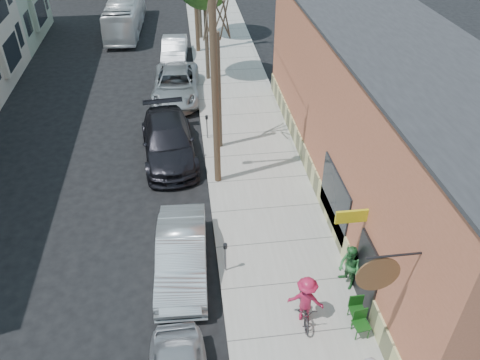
{
  "coord_description": "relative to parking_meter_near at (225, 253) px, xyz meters",
  "views": [
    {
      "loc": [
        1.31,
        -10.36,
        12.35
      ],
      "look_at": [
        3.18,
        4.21,
        1.5
      ],
      "focal_mm": 35.0,
      "sensor_mm": 36.0,
      "label": 1
    }
  ],
  "objects": [
    {
      "name": "ground",
      "position": [
        -2.25,
        -0.86,
        -0.98
      ],
      "size": [
        120.0,
        120.0,
        0.0
      ],
      "primitive_type": "plane",
      "color": "black"
    },
    {
      "name": "sidewalk",
      "position": [
        2.0,
        10.14,
        -0.91
      ],
      "size": [
        4.5,
        58.0,
        0.15
      ],
      "primitive_type": "cube",
      "color": "#9F9C93",
      "rests_on": "ground"
    },
    {
      "name": "cafe_building",
      "position": [
        6.74,
        4.14,
        2.32
      ],
      "size": [
        6.6,
        20.2,
        6.61
      ],
      "color": "#B36042",
      "rests_on": "ground"
    },
    {
      "name": "parking_meter_near",
      "position": [
        0.0,
        0.0,
        0.0
      ],
      "size": [
        0.14,
        0.14,
        1.24
      ],
      "color": "slate",
      "rests_on": "sidewalk"
    },
    {
      "name": "parking_meter_far",
      "position": [
        0.0,
        8.93,
        0.0
      ],
      "size": [
        0.14,
        0.14,
        1.24
      ],
      "color": "slate",
      "rests_on": "sidewalk"
    },
    {
      "name": "utility_pole_near",
      "position": [
        0.14,
        5.31,
        4.43
      ],
      "size": [
        3.57,
        0.28,
        10.0
      ],
      "color": "#503A28",
      "rests_on": "sidewalk"
    },
    {
      "name": "tree_bare",
      "position": [
        0.55,
        8.1,
        1.97
      ],
      "size": [
        0.24,
        0.24,
        5.61
      ],
      "color": "#44392C",
      "rests_on": "sidewalk"
    },
    {
      "name": "patio_chair_a",
      "position": [
        3.8,
        -2.58,
        -0.39
      ],
      "size": [
        0.5,
        0.5,
        0.88
      ],
      "primitive_type": null,
      "rotation": [
        0.0,
        0.0,
        -0.0
      ],
      "color": "#124212",
      "rests_on": "sidewalk"
    },
    {
      "name": "patio_chair_b",
      "position": [
        3.76,
        -3.09,
        -0.39
      ],
      "size": [
        0.56,
        0.56,
        0.88
      ],
      "primitive_type": null,
      "rotation": [
        0.0,
        0.0,
        0.14
      ],
      "color": "#124212",
      "rests_on": "sidewalk"
    },
    {
      "name": "patron_green",
      "position": [
        3.95,
        -1.18,
        0.01
      ],
      "size": [
        0.85,
        0.97,
        1.68
      ],
      "primitive_type": "imported",
      "rotation": [
        0.0,
        0.0,
        -1.28
      ],
      "color": "#2B6C33",
      "rests_on": "sidewalk"
    },
    {
      "name": "cyclist",
      "position": [
        2.22,
        -2.3,
        0.03
      ],
      "size": [
        1.26,
        0.99,
        1.72
      ],
      "primitive_type": "imported",
      "rotation": [
        0.0,
        0.0,
        2.78
      ],
      "color": "#A01739",
      "rests_on": "sidewalk"
    },
    {
      "name": "cyclist_bike",
      "position": [
        2.22,
        -2.3,
        -0.41
      ],
      "size": [
        0.7,
        1.65,
        0.84
      ],
      "primitive_type": "imported",
      "rotation": [
        0.0,
        0.0,
        -0.09
      ],
      "color": "black",
      "rests_on": "sidewalk"
    },
    {
      "name": "car_1",
      "position": [
        -1.47,
        0.29,
        -0.2
      ],
      "size": [
        1.87,
        4.82,
        1.57
      ],
      "primitive_type": "imported",
      "rotation": [
        0.0,
        0.0,
        -0.05
      ],
      "color": "silver",
      "rests_on": "ground"
    },
    {
      "name": "car_2",
      "position": [
        -1.89,
        7.73,
        -0.14
      ],
      "size": [
        2.82,
        5.97,
        1.68
      ],
      "primitive_type": "imported",
      "rotation": [
        0.0,
        0.0,
        0.08
      ],
      "color": "black",
      "rests_on": "ground"
    },
    {
      "name": "car_3",
      "position": [
        -1.45,
        13.95,
        -0.2
      ],
      "size": [
        2.91,
        5.78,
        1.57
      ],
      "primitive_type": "imported",
      "rotation": [
        0.0,
        0.0,
        -0.05
      ],
      "color": "#95999C",
      "rests_on": "ground"
    },
    {
      "name": "car_4",
      "position": [
        -1.45,
        19.53,
        -0.24
      ],
      "size": [
        1.85,
        4.6,
        1.49
      ],
      "primitive_type": "imported",
      "rotation": [
        0.0,
        0.0,
        -0.06
      ],
      "color": "silver",
      "rests_on": "ground"
    },
    {
      "name": "bus",
      "position": [
        -5.07,
        26.26,
        0.33
      ],
      "size": [
        2.63,
        9.55,
        2.63
      ],
      "primitive_type": "imported",
      "rotation": [
        0.0,
        0.0,
        -0.04
      ],
      "color": "white",
      "rests_on": "ground"
    }
  ]
}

